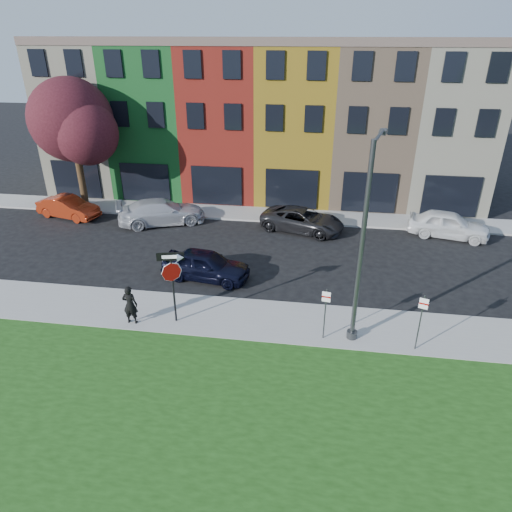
% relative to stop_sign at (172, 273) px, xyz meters
% --- Properties ---
extents(ground, '(120.00, 120.00, 0.00)m').
position_rel_stop_sign_xyz_m(ground, '(3.65, -2.37, -2.35)').
color(ground, black).
rests_on(ground, ground).
extents(sidewalk_near, '(40.00, 3.00, 0.12)m').
position_rel_stop_sign_xyz_m(sidewalk_near, '(5.65, 0.63, -2.29)').
color(sidewalk_near, gray).
rests_on(sidewalk_near, ground).
extents(sidewalk_far, '(40.00, 2.40, 0.12)m').
position_rel_stop_sign_xyz_m(sidewalk_far, '(0.65, 12.63, -2.29)').
color(sidewalk_far, gray).
rests_on(sidewalk_far, ground).
extents(rowhouse_block, '(30.00, 10.12, 10.00)m').
position_rel_stop_sign_xyz_m(rowhouse_block, '(1.15, 18.81, 2.64)').
color(rowhouse_block, '#BDB99D').
rests_on(rowhouse_block, ground).
extents(stop_sign, '(1.03, 0.28, 3.13)m').
position_rel_stop_sign_xyz_m(stop_sign, '(0.00, 0.00, 0.00)').
color(stop_sign, black).
rests_on(stop_sign, sidewalk_near).
extents(man, '(0.62, 0.41, 1.69)m').
position_rel_stop_sign_xyz_m(man, '(-1.74, -0.36, -1.38)').
color(man, black).
rests_on(man, sidewalk_near).
extents(sedan_near, '(2.93, 4.74, 1.45)m').
position_rel_stop_sign_xyz_m(sedan_near, '(0.32, 3.90, -1.62)').
color(sedan_near, black).
rests_on(sedan_near, ground).
extents(parked_car_red, '(3.41, 4.82, 1.36)m').
position_rel_stop_sign_xyz_m(parked_car_red, '(-10.37, 10.50, -1.67)').
color(parked_car_red, maroon).
rests_on(parked_car_red, ground).
extents(parked_car_silver, '(6.01, 6.85, 1.53)m').
position_rel_stop_sign_xyz_m(parked_car_silver, '(-4.10, 10.36, -1.58)').
color(parked_car_silver, '#B6B6BB').
rests_on(parked_car_silver, ground).
extents(parked_car_dark, '(4.85, 6.12, 1.37)m').
position_rel_stop_sign_xyz_m(parked_car_dark, '(4.59, 10.47, -1.66)').
color(parked_car_dark, black).
rests_on(parked_car_dark, ground).
extents(parked_car_white, '(3.72, 5.27, 1.53)m').
position_rel_stop_sign_xyz_m(parked_car_white, '(13.01, 10.80, -1.58)').
color(parked_car_white, white).
rests_on(parked_car_white, ground).
extents(street_lamp, '(0.89, 2.54, 7.65)m').
position_rel_stop_sign_xyz_m(street_lamp, '(7.15, 0.10, 1.63)').
color(street_lamp, '#404245').
rests_on(street_lamp, sidewalk_near).
extents(parking_sign_a, '(0.32, 0.10, 2.18)m').
position_rel_stop_sign_xyz_m(parking_sign_a, '(6.00, -0.29, -0.87)').
color(parking_sign_a, '#404245').
rests_on(parking_sign_a, sidewalk_near).
extents(parking_sign_b, '(0.31, 0.13, 2.33)m').
position_rel_stop_sign_xyz_m(parking_sign_b, '(9.43, -0.48, -0.78)').
color(parking_sign_b, '#404245').
rests_on(parking_sign_b, sidewalk_near).
extents(tree_purple, '(6.14, 5.37, 8.30)m').
position_rel_stop_sign_xyz_m(tree_purple, '(-9.93, 12.13, 3.38)').
color(tree_purple, black).
rests_on(tree_purple, sidewalk_far).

